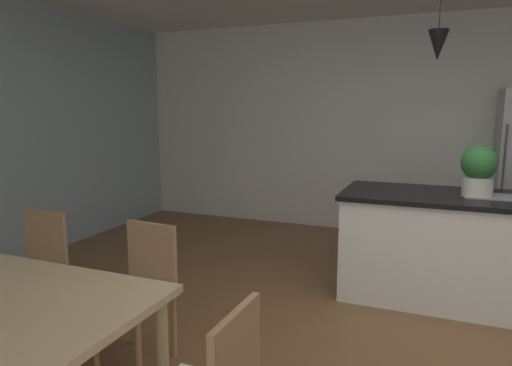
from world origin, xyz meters
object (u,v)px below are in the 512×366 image
chair_far_right (140,288)px  potted_plant_on_island (479,170)px  kitchen_island (483,250)px  chair_far_left (33,269)px

chair_far_right → potted_plant_on_island: (2.00, 1.73, 0.64)m
chair_far_right → potted_plant_on_island: potted_plant_on_island is taller
potted_plant_on_island → kitchen_island: bearing=0.0°
chair_far_left → chair_far_right: bearing=-0.0°
kitchen_island → potted_plant_on_island: size_ratio=5.55×
chair_far_right → potted_plant_on_island: size_ratio=2.14×
chair_far_right → chair_far_left: bearing=180.0°
chair_far_right → potted_plant_on_island: 2.73m
kitchen_island → chair_far_right: bearing=-140.2°
chair_far_right → chair_far_left: (-0.91, 0.00, 0.00)m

